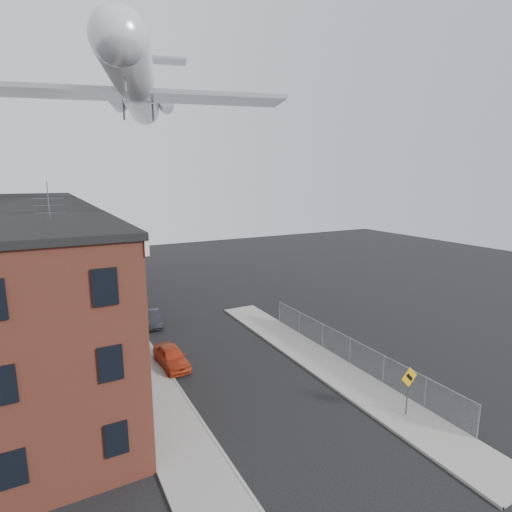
{
  "coord_description": "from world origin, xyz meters",
  "views": [
    {
      "loc": [
        -10.25,
        -14.0,
        12.28
      ],
      "look_at": [
        0.8,
        6.69,
        7.7
      ],
      "focal_mm": 28.0,
      "sensor_mm": 36.0,
      "label": 1
    }
  ],
  "objects_px": {
    "street_tree": "(104,267)",
    "car_mid": "(152,318)",
    "car_far": "(118,285)",
    "airplane": "(137,87)",
    "car_near": "(171,357)",
    "warning_sign": "(409,384)",
    "utility_pole": "(117,277)"
  },
  "relations": [
    {
      "from": "car_far",
      "to": "airplane",
      "type": "height_order",
      "value": "airplane"
    },
    {
      "from": "street_tree",
      "to": "car_near",
      "type": "relative_size",
      "value": 1.3
    },
    {
      "from": "car_far",
      "to": "airplane",
      "type": "bearing_deg",
      "value": -75.92
    },
    {
      "from": "street_tree",
      "to": "car_mid",
      "type": "xyz_separation_m",
      "value": [
        2.39,
        -9.42,
        -2.83
      ]
    },
    {
      "from": "utility_pole",
      "to": "street_tree",
      "type": "bearing_deg",
      "value": 88.11
    },
    {
      "from": "car_far",
      "to": "airplane",
      "type": "xyz_separation_m",
      "value": [
        1.67,
        -6.86,
        19.51
      ]
    },
    {
      "from": "street_tree",
      "to": "airplane",
      "type": "height_order",
      "value": "airplane"
    },
    {
      "from": "warning_sign",
      "to": "car_near",
      "type": "distance_m",
      "value": 14.69
    },
    {
      "from": "warning_sign",
      "to": "car_far",
      "type": "height_order",
      "value": "warning_sign"
    },
    {
      "from": "utility_pole",
      "to": "car_near",
      "type": "relative_size",
      "value": 2.25
    },
    {
      "from": "warning_sign",
      "to": "street_tree",
      "type": "xyz_separation_m",
      "value": [
        -10.87,
        28.95,
        1.57
      ]
    },
    {
      "from": "airplane",
      "to": "car_far",
      "type": "bearing_deg",
      "value": 103.72
    },
    {
      "from": "warning_sign",
      "to": "car_mid",
      "type": "distance_m",
      "value": 21.33
    },
    {
      "from": "warning_sign",
      "to": "airplane",
      "type": "height_order",
      "value": "airplane"
    },
    {
      "from": "car_mid",
      "to": "car_near",
      "type": "bearing_deg",
      "value": -90.58
    },
    {
      "from": "warning_sign",
      "to": "airplane",
      "type": "relative_size",
      "value": 0.1
    },
    {
      "from": "warning_sign",
      "to": "car_far",
      "type": "xyz_separation_m",
      "value": [
        -9.2,
        31.85,
        -1.21
      ]
    },
    {
      "from": "car_near",
      "to": "car_far",
      "type": "relative_size",
      "value": 0.86
    },
    {
      "from": "utility_pole",
      "to": "airplane",
      "type": "distance_m",
      "value": 17.02
    },
    {
      "from": "warning_sign",
      "to": "car_near",
      "type": "relative_size",
      "value": 0.7
    },
    {
      "from": "warning_sign",
      "to": "car_mid",
      "type": "xyz_separation_m",
      "value": [
        -8.48,
        19.52,
        -1.27
      ]
    },
    {
      "from": "utility_pole",
      "to": "car_near",
      "type": "bearing_deg",
      "value": -75.33
    },
    {
      "from": "street_tree",
      "to": "car_mid",
      "type": "bearing_deg",
      "value": -75.78
    },
    {
      "from": "car_near",
      "to": "airplane",
      "type": "xyz_separation_m",
      "value": [
        1.67,
        13.61,
        19.51
      ]
    },
    {
      "from": "street_tree",
      "to": "airplane",
      "type": "bearing_deg",
      "value": -49.76
    },
    {
      "from": "utility_pole",
      "to": "car_mid",
      "type": "xyz_separation_m",
      "value": [
        2.72,
        0.5,
        -4.06
      ]
    },
    {
      "from": "street_tree",
      "to": "car_far",
      "type": "distance_m",
      "value": 4.35
    },
    {
      "from": "street_tree",
      "to": "car_near",
      "type": "xyz_separation_m",
      "value": [
        1.67,
        -17.56,
        -2.77
      ]
    },
    {
      "from": "utility_pole",
      "to": "car_near",
      "type": "height_order",
      "value": "utility_pole"
    },
    {
      "from": "warning_sign",
      "to": "street_tree",
      "type": "relative_size",
      "value": 0.54
    },
    {
      "from": "utility_pole",
      "to": "car_near",
      "type": "xyz_separation_m",
      "value": [
        2.0,
        -7.64,
        -3.99
      ]
    },
    {
      "from": "car_mid",
      "to": "airplane",
      "type": "relative_size",
      "value": 0.13
    }
  ]
}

